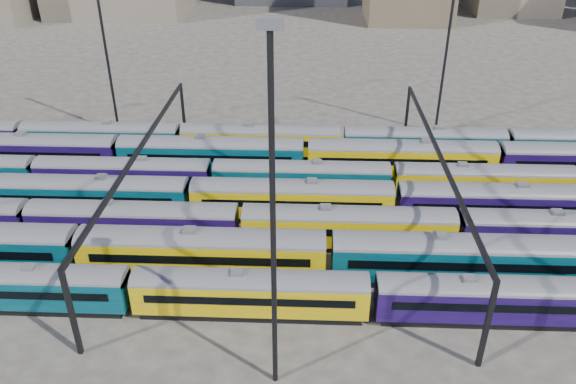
{
  "coord_description": "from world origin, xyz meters",
  "views": [
    {
      "loc": [
        -2.9,
        -50.62,
        31.74
      ],
      "look_at": [
        -5.01,
        0.35,
        3.0
      ],
      "focal_mm": 35.0,
      "sensor_mm": 36.0,
      "label": 1
    }
  ],
  "objects_px": {
    "rake_0": "(251,289)",
    "rake_1": "(202,248)",
    "rake_2": "(133,219)",
    "mast_2": "(273,215)"
  },
  "relations": [
    {
      "from": "rake_2",
      "to": "mast_2",
      "type": "xyz_separation_m",
      "value": [
        14.89,
        -17.0,
        11.28
      ]
    },
    {
      "from": "rake_1",
      "to": "mast_2",
      "type": "xyz_separation_m",
      "value": [
        7.25,
        -12.0,
        11.06
      ]
    },
    {
      "from": "rake_0",
      "to": "mast_2",
      "type": "xyz_separation_m",
      "value": [
        2.42,
        -7.0,
        11.43
      ]
    },
    {
      "from": "rake_1",
      "to": "rake_0",
      "type": "bearing_deg",
      "value": -46.03
    },
    {
      "from": "rake_0",
      "to": "rake_2",
      "type": "distance_m",
      "value": 15.98
    },
    {
      "from": "rake_0",
      "to": "rake_1",
      "type": "relative_size",
      "value": 0.87
    },
    {
      "from": "rake_0",
      "to": "rake_1",
      "type": "xyz_separation_m",
      "value": [
        -4.82,
        5.0,
        0.38
      ]
    },
    {
      "from": "rake_0",
      "to": "mast_2",
      "type": "distance_m",
      "value": 13.62
    },
    {
      "from": "mast_2",
      "to": "rake_2",
      "type": "bearing_deg",
      "value": 131.22
    },
    {
      "from": "rake_2",
      "to": "mast_2",
      "type": "height_order",
      "value": "mast_2"
    }
  ]
}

